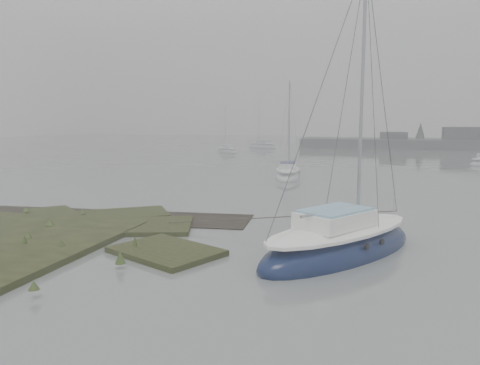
# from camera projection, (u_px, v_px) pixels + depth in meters

# --- Properties ---
(ground) EXTENTS (160.00, 160.00, 0.00)m
(ground) POSITION_uv_depth(u_px,v_px,m) (296.00, 166.00, 44.98)
(ground) COLOR slate
(ground) RESTS_ON ground
(sailboat_main) EXTENTS (6.04, 7.48, 10.38)m
(sailboat_main) POSITION_uv_depth(u_px,v_px,m) (340.00, 246.00, 15.62)
(sailboat_main) COLOR #0F193B
(sailboat_main) RESTS_ON ground
(sailboat_white) EXTENTS (2.55, 5.88, 8.04)m
(sailboat_white) POSITION_uv_depth(u_px,v_px,m) (288.00, 175.00, 35.91)
(sailboat_white) COLOR silver
(sailboat_white) RESTS_ON ground
(sailboat_far_a) EXTENTS (4.52, 4.42, 6.72)m
(sailboat_far_a) POSITION_uv_depth(u_px,v_px,m) (228.00, 151.00, 62.81)
(sailboat_far_a) COLOR #A5A8AE
(sailboat_far_a) RESTS_ON ground
(sailboat_far_c) EXTENTS (5.85, 4.33, 7.97)m
(sailboat_far_c) POSITION_uv_depth(u_px,v_px,m) (262.00, 146.00, 72.93)
(sailboat_far_c) COLOR #B7BEC2
(sailboat_far_c) RESTS_ON ground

